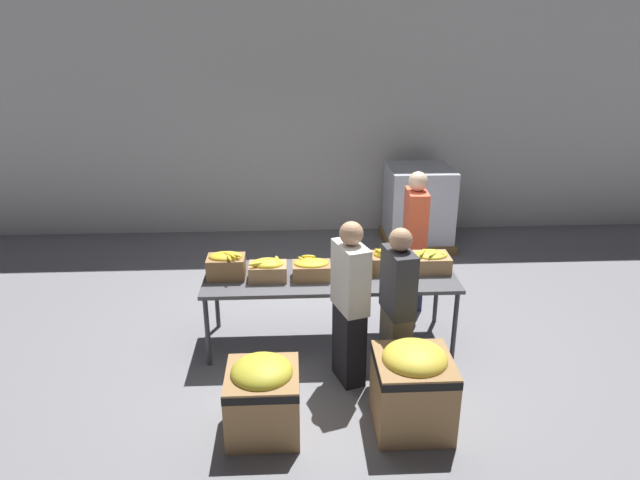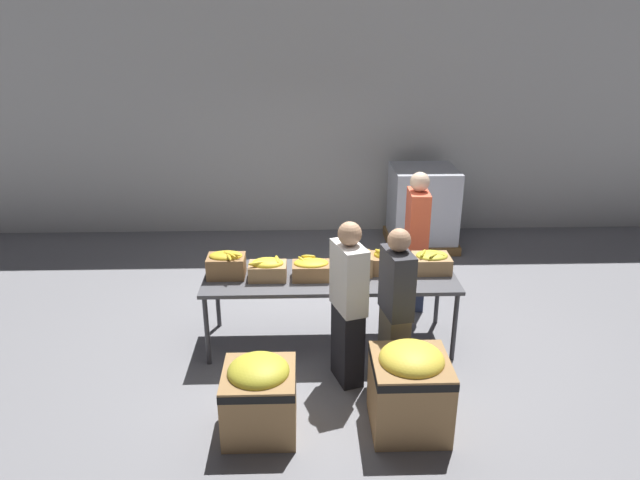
% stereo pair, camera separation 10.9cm
% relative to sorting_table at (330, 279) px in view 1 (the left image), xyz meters
% --- Properties ---
extents(ground_plane, '(30.00, 30.00, 0.00)m').
position_rel_sorting_table_xyz_m(ground_plane, '(0.00, 0.00, -0.76)').
color(ground_plane, gray).
extents(wall_back, '(16.00, 0.08, 4.00)m').
position_rel_sorting_table_xyz_m(wall_back, '(0.00, 3.65, 1.24)').
color(wall_back, silver).
rests_on(wall_back, ground_plane).
extents(sorting_table, '(2.65, 0.90, 0.81)m').
position_rel_sorting_table_xyz_m(sorting_table, '(0.00, 0.00, 0.00)').
color(sorting_table, '#4C4C51').
rests_on(sorting_table, ground_plane).
extents(banana_box_0, '(0.39, 0.32, 0.29)m').
position_rel_sorting_table_xyz_m(banana_box_0, '(-1.08, 0.01, 0.19)').
color(banana_box_0, olive).
rests_on(banana_box_0, sorting_table).
extents(banana_box_1, '(0.39, 0.26, 0.23)m').
position_rel_sorting_table_xyz_m(banana_box_1, '(-0.65, -0.07, 0.16)').
color(banana_box_1, tan).
rests_on(banana_box_1, sorting_table).
extents(banana_box_2, '(0.39, 0.27, 0.24)m').
position_rel_sorting_table_xyz_m(banana_box_2, '(-0.20, -0.07, 0.16)').
color(banana_box_2, olive).
rests_on(banana_box_2, sorting_table).
extents(banana_box_3, '(0.39, 0.31, 0.29)m').
position_rel_sorting_table_xyz_m(banana_box_3, '(0.25, 0.05, 0.19)').
color(banana_box_3, '#A37A4C').
rests_on(banana_box_3, sorting_table).
extents(banana_box_4, '(0.39, 0.32, 0.27)m').
position_rel_sorting_table_xyz_m(banana_box_4, '(0.64, 0.08, 0.18)').
color(banana_box_4, olive).
rests_on(banana_box_4, sorting_table).
extents(banana_box_5, '(0.39, 0.32, 0.24)m').
position_rel_sorting_table_xyz_m(banana_box_5, '(1.09, 0.08, 0.16)').
color(banana_box_5, tan).
rests_on(banana_box_5, sorting_table).
extents(volunteer_0, '(0.25, 0.47, 1.70)m').
position_rel_sorting_table_xyz_m(volunteer_0, '(1.07, 0.83, 0.09)').
color(volunteer_0, '#2D3856').
rests_on(volunteer_0, ground_plane).
extents(volunteer_1, '(0.29, 0.46, 1.59)m').
position_rel_sorting_table_xyz_m(volunteer_1, '(0.58, -0.76, 0.04)').
color(volunteer_1, '#6B604C').
rests_on(volunteer_1, ground_plane).
extents(volunteer_2, '(0.34, 0.49, 1.64)m').
position_rel_sorting_table_xyz_m(volunteer_2, '(0.14, -0.70, 0.06)').
color(volunteer_2, black).
rests_on(volunteer_2, ground_plane).
extents(donation_bin_0, '(0.62, 0.62, 0.70)m').
position_rel_sorting_table_xyz_m(donation_bin_0, '(-0.66, -1.43, -0.39)').
color(donation_bin_0, '#A37A4C').
rests_on(donation_bin_0, ground_plane).
extents(donation_bin_1, '(0.65, 0.65, 0.79)m').
position_rel_sorting_table_xyz_m(donation_bin_1, '(0.61, -1.43, -0.34)').
color(donation_bin_1, '#A37A4C').
rests_on(donation_bin_1, ground_plane).
extents(pallet_stack_0, '(1.05, 1.05, 1.24)m').
position_rel_sorting_table_xyz_m(pallet_stack_0, '(1.57, 2.89, -0.15)').
color(pallet_stack_0, olive).
rests_on(pallet_stack_0, ground_plane).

